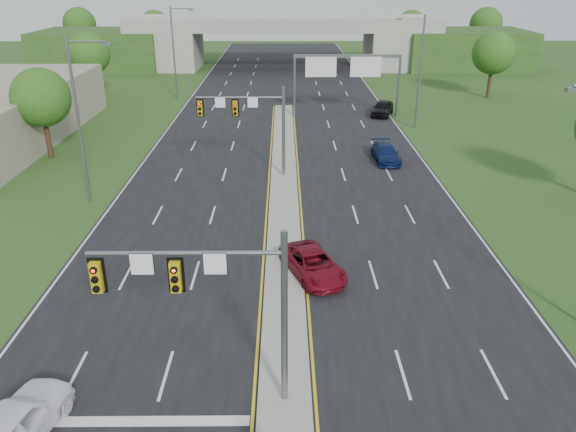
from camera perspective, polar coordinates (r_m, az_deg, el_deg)
The scene contains 22 objects.
ground at distance 21.96m, azimuth -0.34°, elevation -18.30°, with size 240.00×240.00×0.00m, color #264819.
road at distance 53.42m, azimuth -0.44°, elevation 7.60°, with size 24.00×160.00×0.02m, color black.
median at distance 41.97m, azimuth -0.43°, elevation 3.23°, with size 2.00×54.00×0.16m, color gray.
lane_markings at distance 47.59m, azimuth -1.16°, elevation 5.61°, with size 23.72×160.00×0.01m.
signal_mast_near at distance 19.21m, azimuth -7.21°, elevation -7.78°, with size 6.62×0.60×7.00m.
signal_mast_far at distance 42.53m, azimuth -3.54°, elevation 9.97°, with size 6.62×0.60×7.00m.
sign_gantry at distance 62.37m, azimuth 5.89°, elevation 14.71°, with size 11.58×0.44×6.67m.
overpass at distance 97.01m, azimuth -0.48°, elevation 16.93°, with size 80.00×14.00×8.10m.
lightpole_l_mid at distance 39.66m, azimuth -20.33°, elevation 9.62°, with size 2.85×0.25×11.00m.
lightpole_l_far at distance 73.10m, azimuth -11.40°, elevation 16.35°, with size 2.85×0.25×11.00m.
lightpole_r_far at distance 58.55m, azimuth 13.10°, elevation 14.53°, with size 2.85×0.25×11.00m.
tree_l_near at distance 51.38m, azimuth -23.81°, elevation 10.93°, with size 4.80×4.80×7.60m.
tree_l_mid at distance 75.85m, azimuth -19.62°, elevation 15.28°, with size 5.20×5.20×8.12m.
tree_r_mid at distance 76.51m, azimuth 20.15°, elevation 15.27°, with size 5.20×5.20×8.12m.
tree_back_a at distance 117.06m, azimuth -20.42°, elevation 17.81°, with size 6.00×6.00×8.85m.
tree_back_b at distance 113.32m, azimuth -13.37°, elevation 18.28°, with size 5.60×5.60×8.32m.
tree_back_c at distance 113.32m, azimuth 12.41°, elevation 18.36°, with size 5.60×5.60×8.32m.
tree_back_d at distance 117.07m, azimuth 19.46°, elevation 17.93°, with size 6.00×6.00×8.85m.
car_white at distance 21.85m, azimuth -26.12°, elevation -18.50°, with size 1.98×4.92×1.68m, color white.
car_far_a at distance 29.34m, azimuth 2.55°, elevation -4.90°, with size 2.25×4.87×1.35m, color maroon.
car_far_b at distance 48.10m, azimuth 9.90°, elevation 6.30°, with size 1.93×4.74×1.37m, color #0B1946.
car_far_c at distance 64.26m, azimuth 9.58°, elevation 10.77°, with size 1.93×4.79×1.63m, color black.
Camera 1 is at (-0.01, -16.38, 14.63)m, focal length 35.00 mm.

